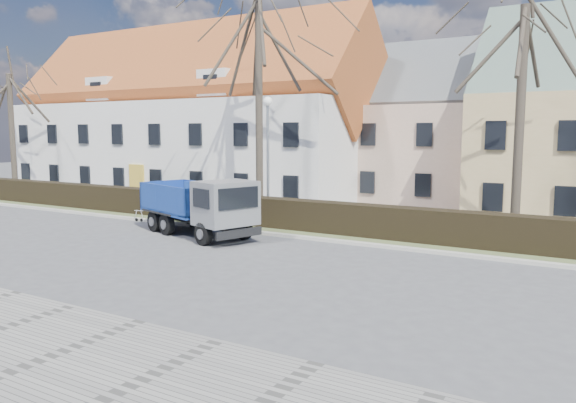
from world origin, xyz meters
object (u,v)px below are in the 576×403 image
Objects in this scene: dump_truck at (195,205)px; cart_frame at (136,215)px; streetlight at (268,160)px; parked_car_a at (168,194)px.

dump_truck is 5.01m from cart_frame.
streetlight is (1.11, 3.89, 1.72)m from dump_truck.
streetlight is at bearing 24.04° from cart_frame.
parked_car_a is (-3.01, 5.56, 0.33)m from cart_frame.
cart_frame is 6.33m from parked_car_a.
dump_truck reaches higher than cart_frame.
cart_frame is at bearing -155.96° from streetlight.
dump_truck is 4.39m from streetlight.
streetlight reaches higher than cart_frame.
cart_frame is 0.18× the size of parked_car_a.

